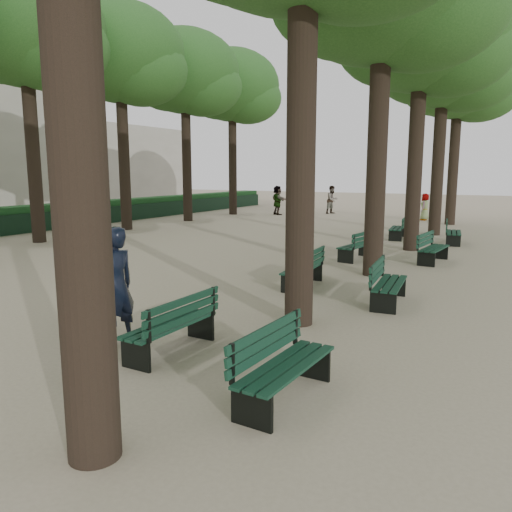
% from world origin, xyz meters
% --- Properties ---
extents(ground, '(120.00, 120.00, 0.00)m').
position_xyz_m(ground, '(0.00, 0.00, 0.00)').
color(ground, tan).
rests_on(ground, ground).
extents(tree_central_3, '(6.00, 6.00, 9.95)m').
position_xyz_m(tree_central_3, '(1.50, 13.00, 7.65)').
color(tree_central_3, '#33261C').
rests_on(tree_central_3, ground).
extents(tree_central_4, '(6.00, 6.00, 9.95)m').
position_xyz_m(tree_central_4, '(1.50, 18.00, 7.65)').
color(tree_central_4, '#33261C').
rests_on(tree_central_4, ground).
extents(tree_central_5, '(6.00, 6.00, 9.95)m').
position_xyz_m(tree_central_5, '(1.50, 23.00, 7.65)').
color(tree_central_5, '#33261C').
rests_on(tree_central_5, ground).
extents(tree_far_2, '(6.00, 6.00, 10.45)m').
position_xyz_m(tree_far_2, '(-12.00, 8.00, 8.14)').
color(tree_far_2, '#33261C').
rests_on(tree_far_2, ground).
extents(tree_far_3, '(6.00, 6.00, 10.45)m').
position_xyz_m(tree_far_3, '(-12.00, 13.00, 8.14)').
color(tree_far_3, '#33261C').
rests_on(tree_far_3, ground).
extents(tree_far_4, '(6.00, 6.00, 10.45)m').
position_xyz_m(tree_far_4, '(-12.00, 18.00, 8.14)').
color(tree_far_4, '#33261C').
rests_on(tree_far_4, ground).
extents(tree_far_5, '(6.00, 6.00, 10.45)m').
position_xyz_m(tree_far_5, '(-12.00, 23.00, 8.14)').
color(tree_far_5, '#33261C').
rests_on(tree_far_5, ground).
extents(bench_left_0, '(0.61, 1.81, 0.92)m').
position_xyz_m(bench_left_0, '(0.37, 0.65, 0.27)').
color(bench_left_0, black).
rests_on(bench_left_0, ground).
extents(bench_left_1, '(0.70, 1.84, 0.92)m').
position_xyz_m(bench_left_1, '(0.37, 5.81, 0.27)').
color(bench_left_1, black).
rests_on(bench_left_1, ground).
extents(bench_left_2, '(0.79, 1.86, 0.92)m').
position_xyz_m(bench_left_2, '(0.37, 10.15, 0.27)').
color(bench_left_2, black).
rests_on(bench_left_2, ground).
extents(bench_left_3, '(0.79, 1.86, 0.92)m').
position_xyz_m(bench_left_3, '(0.37, 15.83, 0.27)').
color(bench_left_3, black).
rests_on(bench_left_3, ground).
extents(bench_right_0, '(0.66, 1.83, 0.92)m').
position_xyz_m(bench_right_0, '(2.63, 0.02, 0.27)').
color(bench_right_0, black).
rests_on(bench_right_0, ground).
extents(bench_right_1, '(0.75, 1.85, 0.92)m').
position_xyz_m(bench_right_1, '(2.63, 5.19, 0.27)').
color(bench_right_1, black).
rests_on(bench_right_1, ground).
extents(bench_right_2, '(0.74, 1.85, 0.92)m').
position_xyz_m(bench_right_2, '(2.63, 10.77, 0.27)').
color(bench_right_2, black).
rests_on(bench_right_2, ground).
extents(bench_right_3, '(0.80, 1.86, 0.92)m').
position_xyz_m(bench_right_3, '(2.63, 15.39, 0.27)').
color(bench_right_3, black).
rests_on(bench_right_3, ground).
extents(man_with_map, '(0.68, 0.82, 1.93)m').
position_xyz_m(man_with_map, '(-0.68, 0.59, 0.97)').
color(man_with_map, black).
rests_on(man_with_map, ground).
extents(pedestrian_d, '(0.39, 0.78, 1.55)m').
position_xyz_m(pedestrian_d, '(-0.12, 24.77, 0.77)').
color(pedestrian_d, '#262628').
rests_on(pedestrian_d, ground).
extents(pedestrian_a, '(0.72, 0.98, 1.86)m').
position_xyz_m(pedestrian_a, '(-6.41, 26.55, 0.93)').
color(pedestrian_a, '#262628').
rests_on(pedestrian_a, ground).
extents(pedestrian_e, '(1.62, 1.36, 1.89)m').
position_xyz_m(pedestrian_e, '(-9.27, 24.09, 0.95)').
color(pedestrian_e, '#262628').
rests_on(pedestrian_e, ground).
extents(fence, '(0.08, 42.00, 0.90)m').
position_xyz_m(fence, '(-15.00, 11.00, 0.45)').
color(fence, black).
rests_on(fence, ground).
extents(hedge, '(1.20, 42.00, 1.20)m').
position_xyz_m(hedge, '(-15.70, 11.00, 0.60)').
color(hedge, '#18471F').
rests_on(hedge, ground).
extents(building_far, '(12.00, 16.00, 7.00)m').
position_xyz_m(building_far, '(-33.00, 30.00, 3.50)').
color(building_far, '#B7B2A3').
rests_on(building_far, ground).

